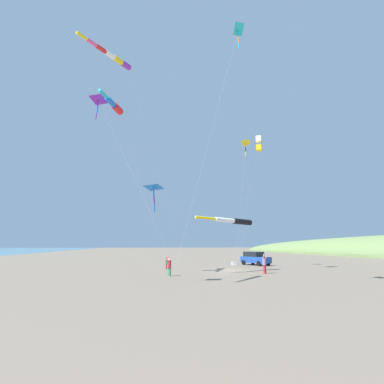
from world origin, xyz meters
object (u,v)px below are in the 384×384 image
at_px(person_child_grey_jacket, 166,263).
at_px(kite_windsock_checkered_midright, 233,221).
at_px(person_adult_flyer, 264,263).
at_px(person_child_green_jacket, 169,265).
at_px(cooler_box, 234,263).
at_px(kite_windsock_white_trailing, 114,105).
at_px(kite_delta_small_distant, 98,101).
at_px(kite_delta_magenta_far_left, 245,143).
at_px(kite_delta_striped_overhead, 237,31).
at_px(kite_delta_orange_high_right, 154,188).
at_px(parked_car, 255,258).
at_px(kite_windsock_blue_topmost, 113,57).
at_px(kite_box_purple_drifting, 259,144).

xyz_separation_m(person_child_grey_jacket, kite_windsock_checkered_midright, (-6.72, 4.72, 4.69)).
distance_m(person_adult_flyer, person_child_green_jacket, 9.62).
bearing_deg(person_adult_flyer, person_child_green_jacket, 2.52).
bearing_deg(cooler_box, kite_windsock_checkered_midright, 70.39).
xyz_separation_m(kite_windsock_white_trailing, kite_delta_small_distant, (1.51, 0.70, -0.03)).
distance_m(kite_windsock_checkered_midright, kite_delta_magenta_far_left, 13.37).
relative_size(kite_delta_striped_overhead, kite_delta_orange_high_right, 2.04).
xyz_separation_m(person_child_green_jacket, kite_windsock_white_trailing, (5.97, -2.36, 16.61)).
xyz_separation_m(kite_windsock_white_trailing, kite_delta_magenta_far_left, (-17.37, -5.98, -0.76)).
height_order(cooler_box, person_child_green_jacket, person_child_green_jacket).
height_order(person_adult_flyer, kite_delta_orange_high_right, kite_delta_orange_high_right).
relative_size(parked_car, kite_windsock_white_trailing, 0.26).
height_order(cooler_box, kite_delta_magenta_far_left, kite_delta_magenta_far_left).
height_order(person_child_grey_jacket, kite_delta_small_distant, kite_delta_small_distant).
bearing_deg(parked_car, kite_windsock_blue_topmost, 43.26).
height_order(person_adult_flyer, kite_windsock_checkered_midright, kite_windsock_checkered_midright).
xyz_separation_m(person_child_grey_jacket, kite_delta_orange_high_right, (2.40, 12.08, 6.50)).
distance_m(kite_delta_striped_overhead, kite_delta_orange_high_right, 13.86).
bearing_deg(kite_box_purple_drifting, kite_delta_orange_high_right, 33.03).
relative_size(kite_windsock_white_trailing, kite_delta_magenta_far_left, 1.04).
xyz_separation_m(parked_car, kite_box_purple_drifting, (2.32, 7.78, 14.12)).
bearing_deg(kite_delta_magenta_far_left, kite_delta_striped_overhead, 66.28).
distance_m(kite_delta_small_distant, kite_delta_orange_high_right, 13.33).
xyz_separation_m(kite_delta_magenta_far_left, kite_delta_small_distant, (18.88, 6.68, 0.74)).
bearing_deg(kite_windsock_blue_topmost, person_adult_flyer, -156.20).
bearing_deg(kite_delta_orange_high_right, person_child_green_jacket, -111.88).
distance_m(cooler_box, kite_windsock_white_trailing, 26.14).
distance_m(parked_car, kite_delta_small_distant, 28.64).
bearing_deg(kite_windsock_checkered_midright, cooler_box, -109.61).
relative_size(cooler_box, person_child_grey_jacket, 0.49).
xyz_separation_m(person_child_grey_jacket, kite_windsock_white_trailing, (6.51, 5.08, 16.85)).
bearing_deg(person_child_grey_jacket, kite_windsock_blue_topmost, 66.49).
distance_m(parked_car, kite_windsock_white_trailing, 27.32).
bearing_deg(kite_delta_magenta_far_left, kite_windsock_white_trailing, 19.00).
distance_m(cooler_box, kite_delta_orange_high_right, 22.41).
relative_size(cooler_box, kite_delta_orange_high_right, 0.06).
bearing_deg(kite_windsock_blue_topmost, parked_car, -136.74).
bearing_deg(person_child_green_jacket, kite_windsock_checkered_midright, -159.46).
bearing_deg(person_child_grey_jacket, kite_delta_small_distant, 35.79).
height_order(kite_delta_striped_overhead, kite_windsock_checkered_midright, kite_delta_striped_overhead).
relative_size(cooler_box, person_adult_flyer, 0.33).
xyz_separation_m(kite_delta_orange_high_right, kite_box_purple_drifting, (-13.17, -8.56, 7.88)).
bearing_deg(kite_delta_magenta_far_left, person_child_green_jacket, 36.20).
xyz_separation_m(kite_delta_striped_overhead, kite_windsock_blue_topmost, (9.43, -2.20, -2.05)).
distance_m(parked_car, kite_box_purple_drifting, 16.29).
bearing_deg(kite_delta_small_distant, kite_delta_orange_high_right, 131.70).
height_order(person_child_grey_jacket, kite_delta_orange_high_right, kite_delta_orange_high_right).
bearing_deg(kite_windsock_blue_topmost, kite_box_purple_drifting, -148.78).
bearing_deg(kite_windsock_checkered_midright, kite_delta_magenta_far_left, -126.36).
height_order(person_adult_flyer, person_child_grey_jacket, person_adult_flyer).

